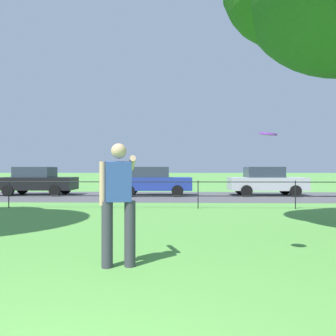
{
  "coord_description": "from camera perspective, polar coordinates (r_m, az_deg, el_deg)",
  "views": [
    {
      "loc": [
        1.02,
        -1.23,
        1.38
      ],
      "look_at": [
        0.76,
        6.88,
        1.43
      ],
      "focal_mm": 34.75,
      "sensor_mm": 36.0,
      "label": 1
    }
  ],
  "objects": [
    {
      "name": "street_strip",
      "position": [
        17.02,
        -1.6,
        -4.97
      ],
      "size": [
        80.0,
        6.67,
        0.01
      ],
      "primitive_type": "cube",
      "color": "#4C4C51",
      "rests_on": "ground"
    },
    {
      "name": "park_fence",
      "position": [
        11.7,
        -3.17,
        -3.83
      ],
      "size": [
        30.99,
        0.04,
        1.0
      ],
      "color": "black",
      "rests_on": "ground"
    },
    {
      "name": "person_thrower",
      "position": [
        4.71,
        -8.67,
        -5.56
      ],
      "size": [
        0.51,
        0.81,
        1.76
      ],
      "color": "#383842",
      "rests_on": "ground"
    },
    {
      "name": "frisbee",
      "position": [
        5.25,
        17.16,
        5.71
      ],
      "size": [
        0.37,
        0.37,
        0.06
      ],
      "color": "purple"
    },
    {
      "name": "car_black_right",
      "position": [
        19.16,
        -21.95,
        -2.11
      ],
      "size": [
        4.02,
        1.85,
        1.54
      ],
      "color": "black",
      "rests_on": "ground"
    },
    {
      "name": "car_blue_left",
      "position": [
        17.45,
        -2.6,
        -2.31
      ],
      "size": [
        4.04,
        1.9,
        1.54
      ],
      "color": "#233899",
      "rests_on": "ground"
    },
    {
      "name": "car_silver_far_left",
      "position": [
        18.2,
        16.78,
        -2.22
      ],
      "size": [
        4.0,
        1.82,
        1.54
      ],
      "color": "#B7BABF",
      "rests_on": "ground"
    }
  ]
}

